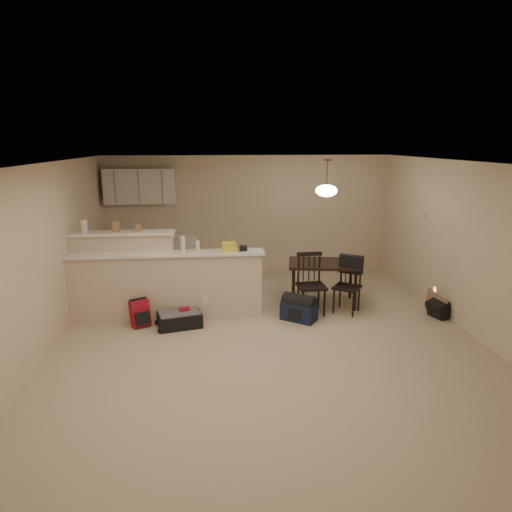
{
  "coord_description": "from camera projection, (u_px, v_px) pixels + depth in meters",
  "views": [
    {
      "loc": [
        -0.76,
        -6.12,
        2.78
      ],
      "look_at": [
        -0.1,
        0.7,
        1.05
      ],
      "focal_mm": 32.0,
      "sensor_mm": 36.0,
      "label": 1
    }
  ],
  "objects": [
    {
      "name": "room",
      "position": [
        268.0,
        254.0,
        6.35
      ],
      "size": [
        7.0,
        7.02,
        2.5
      ],
      "color": "#C0B194",
      "rests_on": "ground"
    },
    {
      "name": "breakfast_bar",
      "position": [
        151.0,
        281.0,
        7.29
      ],
      "size": [
        3.08,
        0.58,
        1.39
      ],
      "color": "beige",
      "rests_on": "ground"
    },
    {
      "name": "upper_cabinets",
      "position": [
        140.0,
        186.0,
        9.19
      ],
      "size": [
        1.4,
        0.34,
        0.7
      ],
      "primitive_type": "cube",
      "color": "white",
      "rests_on": "room"
    },
    {
      "name": "kitchen_counter",
      "position": [
        153.0,
        257.0,
        9.44
      ],
      "size": [
        1.8,
        0.6,
        0.9
      ],
      "primitive_type": "cube",
      "color": "white",
      "rests_on": "ground"
    },
    {
      "name": "thermostat",
      "position": [
        425.0,
        216.0,
        8.07
      ],
      "size": [
        0.02,
        0.12,
        0.12
      ],
      "primitive_type": "cube",
      "color": "beige",
      "rests_on": "room"
    },
    {
      "name": "jar",
      "position": [
        84.0,
        226.0,
        7.11
      ],
      "size": [
        0.1,
        0.1,
        0.2
      ],
      "primitive_type": "cylinder",
      "color": "silver",
      "rests_on": "breakfast_bar"
    },
    {
      "name": "cereal_box",
      "position": [
        116.0,
        227.0,
        7.16
      ],
      "size": [
        0.1,
        0.07,
        0.16
      ],
      "primitive_type": "cube",
      "color": "#976F4E",
      "rests_on": "breakfast_bar"
    },
    {
      "name": "small_box",
      "position": [
        138.0,
        228.0,
        7.2
      ],
      "size": [
        0.08,
        0.06,
        0.12
      ],
      "primitive_type": "cube",
      "color": "#976F4E",
      "rests_on": "breakfast_bar"
    },
    {
      "name": "bottle_a",
      "position": [
        183.0,
        244.0,
        7.11
      ],
      "size": [
        0.07,
        0.07,
        0.26
      ],
      "primitive_type": "cylinder",
      "color": "silver",
      "rests_on": "breakfast_bar"
    },
    {
      "name": "bottle_b",
      "position": [
        198.0,
        246.0,
        7.14
      ],
      "size": [
        0.06,
        0.06,
        0.18
      ],
      "primitive_type": "cylinder",
      "color": "silver",
      "rests_on": "breakfast_bar"
    },
    {
      "name": "bag_lump",
      "position": [
        229.0,
        247.0,
        7.19
      ],
      "size": [
        0.22,
        0.18,
        0.14
      ],
      "primitive_type": "cube",
      "color": "#976F4E",
      "rests_on": "breakfast_bar"
    },
    {
      "name": "pouch",
      "position": [
        243.0,
        248.0,
        7.22
      ],
      "size": [
        0.12,
        0.1,
        0.08
      ],
      "primitive_type": "cube",
      "color": "#976F4E",
      "rests_on": "breakfast_bar"
    },
    {
      "name": "dining_table",
      "position": [
        324.0,
        267.0,
        7.89
      ],
      "size": [
        1.31,
        0.99,
        0.75
      ],
      "rotation": [
        0.0,
        0.0,
        -0.18
      ],
      "color": "black",
      "rests_on": "ground"
    },
    {
      "name": "pendant_lamp",
      "position": [
        326.0,
        190.0,
        7.57
      ],
      "size": [
        0.36,
        0.36,
        0.62
      ],
      "color": "brown",
      "rests_on": "room"
    },
    {
      "name": "dining_chair_near",
      "position": [
        311.0,
        285.0,
        7.45
      ],
      "size": [
        0.46,
        0.44,
        1.01
      ],
      "primitive_type": null,
      "rotation": [
        0.0,
        0.0,
        0.05
      ],
      "color": "black",
      "rests_on": "ground"
    },
    {
      "name": "dining_chair_far",
      "position": [
        347.0,
        286.0,
        7.52
      ],
      "size": [
        0.55,
        0.55,
        0.93
      ],
      "primitive_type": null,
      "rotation": [
        0.0,
        0.0,
        -0.61
      ],
      "color": "black",
      "rests_on": "ground"
    },
    {
      "name": "suitcase",
      "position": [
        180.0,
        320.0,
        7.02
      ],
      "size": [
        0.73,
        0.56,
        0.22
      ],
      "primitive_type": "cube",
      "rotation": [
        0.0,
        0.0,
        0.24
      ],
      "color": "black",
      "rests_on": "ground"
    },
    {
      "name": "red_backpack",
      "position": [
        140.0,
        313.0,
        7.02
      ],
      "size": [
        0.32,
        0.28,
        0.41
      ],
      "primitive_type": "cube",
      "rotation": [
        0.0,
        0.0,
        0.48
      ],
      "color": "#A61226",
      "rests_on": "ground"
    },
    {
      "name": "navy_duffel",
      "position": [
        299.0,
        311.0,
        7.26
      ],
      "size": [
        0.61,
        0.56,
        0.29
      ],
      "primitive_type": "cube",
      "rotation": [
        0.0,
        0.0,
        -0.63
      ],
      "color": "#121F3B",
      "rests_on": "ground"
    },
    {
      "name": "black_daypack",
      "position": [
        439.0,
        309.0,
        7.37
      ],
      "size": [
        0.31,
        0.37,
        0.28
      ],
      "primitive_type": "cube",
      "rotation": [
        0.0,
        0.0,
        1.88
      ],
      "color": "black",
      "rests_on": "ground"
    },
    {
      "name": "cardboard_sheet",
      "position": [
        435.0,
        304.0,
        7.47
      ],
      "size": [
        0.12,
        0.47,
        0.36
      ],
      "primitive_type": "cube",
      "rotation": [
        0.0,
        0.0,
        1.78
      ],
      "color": "#976F4E",
      "rests_on": "ground"
    }
  ]
}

